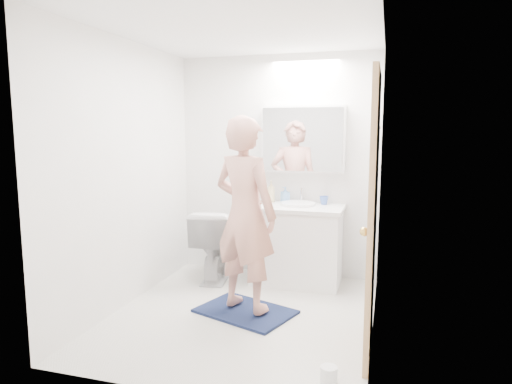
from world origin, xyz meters
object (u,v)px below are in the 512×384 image
at_px(person, 245,214).
at_px(toilet_paper_roll, 329,374).
at_px(toilet, 216,244).
at_px(medicine_cabinet, 303,139).
at_px(soap_bottle_b, 285,195).
at_px(vanity_cabinet, 297,246).
at_px(soap_bottle_a, 271,192).
at_px(toothbrush_cup, 324,200).

distance_m(person, toilet_paper_roll, 1.49).
height_order(toilet, toilet_paper_roll, toilet).
bearing_deg(medicine_cabinet, person, -104.31).
bearing_deg(soap_bottle_b, toilet, -156.94).
bearing_deg(person, soap_bottle_b, -75.80).
distance_m(medicine_cabinet, soap_bottle_b, 0.62).
distance_m(soap_bottle_b, toilet_paper_roll, 2.29).
bearing_deg(medicine_cabinet, vanity_cabinet, -93.84).
relative_size(soap_bottle_b, toilet_paper_roll, 1.56).
xyz_separation_m(medicine_cabinet, toilet, (-0.88, -0.32, -1.12)).
bearing_deg(soap_bottle_b, person, -95.43).
height_order(medicine_cabinet, soap_bottle_a, medicine_cabinet).
bearing_deg(toilet, soap_bottle_b, -164.78).
bearing_deg(vanity_cabinet, toothbrush_cup, 32.36).
bearing_deg(toilet, toothbrush_cup, -173.99).
xyz_separation_m(vanity_cabinet, toilet, (-0.86, -0.11, -0.01)).
height_order(person, soap_bottle_b, person).
distance_m(medicine_cabinet, soap_bottle_a, 0.66).
xyz_separation_m(soap_bottle_a, soap_bottle_b, (0.15, 0.03, -0.03)).
bearing_deg(person, toilet_paper_roll, 153.00).
height_order(person, toothbrush_cup, person).
xyz_separation_m(toilet, person, (0.59, -0.80, 0.50)).
bearing_deg(soap_bottle_b, medicine_cabinet, 9.28).
bearing_deg(soap_bottle_a, toilet, -154.01).
height_order(medicine_cabinet, toilet, medicine_cabinet).
bearing_deg(toilet, medicine_cabinet, -167.50).
relative_size(soap_bottle_a, soap_bottle_b, 1.37).
bearing_deg(soap_bottle_a, soap_bottle_b, 11.37).
height_order(medicine_cabinet, person, medicine_cabinet).
bearing_deg(vanity_cabinet, person, -106.60).
bearing_deg(person, vanity_cabinet, -86.97).
height_order(medicine_cabinet, soap_bottle_b, medicine_cabinet).
relative_size(toilet, toothbrush_cup, 8.05).
relative_size(medicine_cabinet, toilet_paper_roll, 8.00).
distance_m(soap_bottle_b, toothbrush_cup, 0.42).
xyz_separation_m(person, toilet_paper_roll, (0.85, -0.90, -0.83)).
height_order(toilet, person, person).
bearing_deg(vanity_cabinet, toilet, -172.40).
bearing_deg(toilet_paper_roll, soap_bottle_b, 110.39).
relative_size(soap_bottle_a, toilet_paper_roll, 2.13).
distance_m(person, toothbrush_cup, 1.20).
distance_m(toilet, toilet_paper_roll, 2.25).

